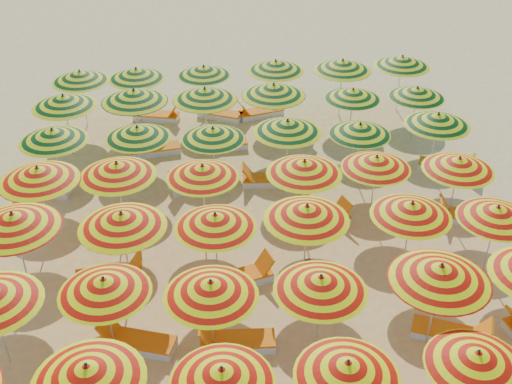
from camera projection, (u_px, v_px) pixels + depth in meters
ground at (257, 251)px, 17.65m from camera, size 120.00×120.00×0.00m
umbrella_7 at (87, 373)px, 11.50m from camera, size 2.66×2.66×2.23m
umbrella_8 at (222, 376)px, 11.61m from camera, size 2.27×2.27×2.10m
umbrella_9 at (348, 369)px, 11.71m from camera, size 2.46×2.46×2.12m
umbrella_10 at (477, 359)px, 11.98m from camera, size 1.98×1.98×2.06m
umbrella_13 at (104, 286)px, 13.61m from camera, size 2.31×2.31×2.14m
umbrella_14 at (211, 289)px, 13.49m from camera, size 2.67×2.67×2.17m
umbrella_15 at (321, 283)px, 13.63m from camera, size 2.10×2.10×2.17m
umbrella_16 at (441, 273)px, 13.65m from camera, size 2.37×2.37×2.36m
umbrella_18 at (13, 221)px, 15.23m from camera, size 2.62×2.62×2.38m
umbrella_19 at (122, 220)px, 15.37m from camera, size 2.37×2.37×2.30m
umbrella_20 at (215, 221)px, 15.58m from camera, size 2.49×2.49×2.15m
umbrella_21 at (307, 213)px, 15.69m from camera, size 2.82×2.82×2.27m
umbrella_22 at (412, 209)px, 15.95m from camera, size 2.18×2.18×2.18m
umbrella_23 at (497, 213)px, 15.95m from camera, size 2.18×2.18×2.10m
umbrella_24 at (38, 174)px, 17.11m from camera, size 2.91×2.91×2.33m
umbrella_25 at (117, 169)px, 17.45m from camera, size 2.82×2.82×2.26m
umbrella_26 at (202, 171)px, 17.54m from camera, size 2.07×2.07×2.15m
umbrella_27 at (304, 167)px, 17.57m from camera, size 2.67×2.67×2.24m
umbrella_28 at (376, 162)px, 18.02m from camera, size 2.06×2.06×2.11m
umbrella_29 at (459, 164)px, 17.88m from camera, size 2.45×2.45×2.15m
umbrella_30 at (53, 135)px, 19.19m from camera, size 2.59×2.59×2.21m
umbrella_31 at (138, 132)px, 19.52m from camera, size 2.64×2.64×2.12m
umbrella_32 at (213, 133)px, 19.52m from camera, size 2.16×2.16×2.09m
umbrella_33 at (288, 126)px, 19.61m from camera, size 2.71×2.71×2.25m
umbrella_34 at (360, 129)px, 19.83m from camera, size 2.55×2.55×2.06m
umbrella_35 at (438, 120)px, 20.08m from camera, size 2.16×2.16×2.21m
umbrella_36 at (64, 101)px, 21.08m from camera, size 2.63×2.63×2.28m
umbrella_37 at (134, 96)px, 21.27m from camera, size 2.37×2.37×2.36m
umbrella_38 at (205, 94)px, 21.45m from camera, size 2.84×2.84×2.32m
umbrella_39 at (274, 90)px, 21.72m from camera, size 2.77×2.77×2.33m
umbrella_40 at (353, 94)px, 22.06m from camera, size 2.20×2.20×2.04m
umbrella_41 at (417, 93)px, 22.10m from camera, size 2.50×2.50×2.07m
umbrella_42 at (80, 76)px, 23.00m from camera, size 2.23×2.23×2.20m
umbrella_43 at (136, 74)px, 23.19m from camera, size 2.65×2.65×2.20m
umbrella_44 at (204, 71)px, 23.69m from camera, size 2.56×2.56×2.09m
umbrella_45 at (276, 66)px, 23.70m from camera, size 2.41×2.41×2.26m
umbrella_46 at (342, 65)px, 23.64m from camera, size 2.28×2.28×2.31m
umbrella_47 at (402, 61)px, 24.09m from camera, size 2.77×2.77×2.25m
lounger_8 at (136, 342)px, 14.60m from camera, size 1.83×1.07×0.69m
lounger_9 at (236, 342)px, 14.60m from camera, size 1.74×0.62×0.69m
lounger_10 at (452, 334)px, 14.80m from camera, size 1.82×1.21×0.69m
lounger_12 at (111, 275)px, 16.54m from camera, size 1.79×0.79×0.69m
lounger_13 at (241, 278)px, 16.45m from camera, size 1.83×1.09×0.69m
lounger_14 at (322, 222)px, 18.54m from camera, size 1.83×1.15×0.69m
lounger_15 at (466, 216)px, 18.78m from camera, size 1.82×0.94×0.69m
lounger_16 at (45, 189)px, 20.00m from camera, size 1.81×0.89×0.69m
lounger_17 at (196, 184)px, 20.25m from camera, size 1.83×1.12×0.69m
lounger_18 at (268, 180)px, 20.47m from camera, size 1.76×0.67×0.69m
lounger_19 at (446, 167)px, 21.15m from camera, size 1.82×1.24×0.69m
lounger_20 at (154, 150)px, 22.13m from camera, size 1.81×0.86×0.69m
lounger_21 at (222, 144)px, 22.47m from camera, size 1.77×0.71×0.69m
lounger_22 at (289, 137)px, 22.91m from camera, size 1.83×1.05×0.69m
lounger_23 at (157, 116)px, 24.34m from camera, size 1.82×0.94×0.69m
lounger_24 at (219, 114)px, 24.47m from camera, size 1.82×1.24×0.69m
lounger_25 at (260, 113)px, 24.57m from camera, size 1.83×1.05×0.69m
beachgoer_b at (306, 280)px, 15.66m from camera, size 0.79×0.75×1.28m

